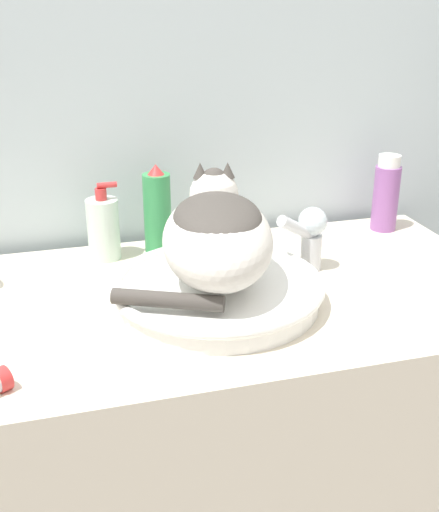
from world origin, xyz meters
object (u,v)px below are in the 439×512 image
Objects in this scene: cat at (217,232)px; mouthwash_bottle at (386,194)px; deodorant_stick at (220,216)px; spray_bottle_trigger at (157,212)px; faucet at (310,233)px; soap_pump_bottle at (103,228)px.

cat is 1.92× the size of mouthwash_bottle.
spray_bottle_trigger is (-0.14, -0.00, 0.02)m from deodorant_stick.
mouthwash_bottle reaches higher than faucet.
cat is 2.48× the size of deodorant_stick.
faucet is 0.44m from soap_pump_bottle.
cat is 0.28m from spray_bottle_trigger.
cat is at bearing -106.84° from deodorant_stick.
spray_bottle_trigger is at bearing 180.00° from mouthwash_bottle.
faucet is 0.33m from spray_bottle_trigger.
deodorant_stick is at bearing -75.05° from faucet.
faucet is at bearing -51.61° from deodorant_stick.
deodorant_stick is at bearing 0.00° from soap_pump_bottle.
faucet is (0.22, 0.09, -0.06)m from cat.
spray_bottle_trigger reaches higher than soap_pump_bottle.
deodorant_stick is at bearing -4.50° from cat.
spray_bottle_trigger reaches higher than faucet.
deodorant_stick is (0.26, 0.00, 0.00)m from soap_pump_bottle.
mouthwash_bottle is at bearing -170.14° from faucet.
mouthwash_bottle is 1.29× the size of deodorant_stick.
faucet is at bearing -146.70° from mouthwash_bottle.
deodorant_stick is 0.14m from spray_bottle_trigger.
faucet is at bearing -23.97° from soap_pump_bottle.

